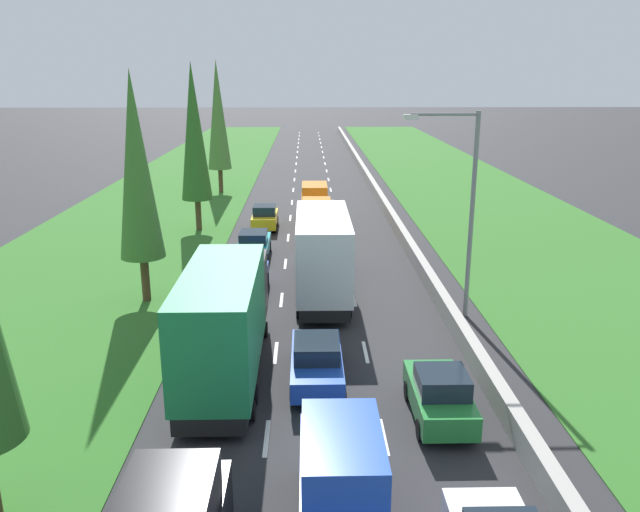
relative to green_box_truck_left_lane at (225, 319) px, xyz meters
name	(u,v)px	position (x,y,z in m)	size (l,w,h in m)	color
ground_plane	(312,184)	(3.39, 40.90, -2.18)	(300.00, 300.00, 0.00)	#28282B
grass_verge_left	(183,185)	(-9.26, 40.90, -2.16)	(14.00, 140.00, 0.04)	#2D6623
grass_verge_right	(457,184)	(17.74, 40.90, -2.16)	(14.00, 140.00, 0.04)	#2D6623
median_barrier	(370,180)	(9.09, 40.90, -1.76)	(0.44, 120.00, 0.85)	#9E9B93
lane_markings	(312,184)	(3.39, 40.90, -2.18)	(3.64, 116.00, 0.01)	white
green_box_truck_left_lane	(225,319)	(0.00, 0.00, 0.00)	(2.46, 9.40, 4.18)	black
blue_van_centre_lane	(341,483)	(3.64, -8.21, -0.78)	(1.96, 4.90, 2.82)	#1E47B7
blue_hatchback_left_lane	(249,277)	(0.04, 8.91, -1.35)	(1.74, 3.90, 1.72)	#1E47B7
blue_sedan_centre_lane	(317,361)	(3.19, -0.53, -1.37)	(1.82, 4.50, 1.64)	#1E47B7
white_box_truck_centre_lane	(322,252)	(3.62, 8.62, 0.00)	(2.46, 9.40, 4.18)	black
teal_sedan_left_lane	(254,245)	(-0.23, 15.10, -1.37)	(1.82, 4.50, 1.64)	teal
yellow_hatchback_left_lane	(265,217)	(-0.04, 22.42, -1.35)	(1.74, 3.90, 1.72)	yellow
orange_van_centre_lane	(317,222)	(3.50, 18.39, -0.78)	(1.96, 4.90, 2.82)	orange
orange_van_centre_lane_fifth	(314,203)	(3.45, 24.60, -0.78)	(1.96, 4.90, 2.82)	orange
green_hatchback_right_lane	(440,395)	(6.98, -3.11, -1.35)	(1.74, 3.90, 1.72)	#237A33
poplar_tree_second	(136,167)	(-4.79, 7.93, 4.23)	(2.07, 2.07, 10.73)	#4C3823
poplar_tree_third	(194,132)	(-4.60, 22.17, 4.52)	(2.08, 2.08, 11.31)	#4C3823
poplar_tree_fourth	(218,116)	(-4.94, 36.67, 4.72)	(2.09, 2.09, 11.71)	#4C3823
street_light_mast	(465,201)	(9.62, 5.68, 3.05)	(3.20, 0.28, 9.00)	gray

